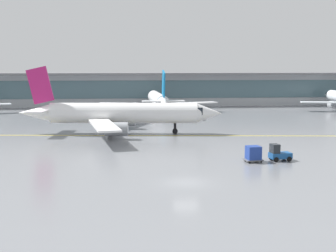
% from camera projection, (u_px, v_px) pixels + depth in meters
% --- Properties ---
extents(ground_plane, '(400.00, 400.00, 0.00)m').
position_uv_depth(ground_plane, '(186.00, 182.00, 45.26)').
color(ground_plane, slate).
extents(taxiway_centreline_stripe, '(109.35, 12.66, 0.01)m').
position_uv_depth(taxiway_centreline_stripe, '(124.00, 135.00, 75.90)').
color(taxiway_centreline_stripe, yellow).
rests_on(taxiway_centreline_stripe, ground_plane).
extents(terminal_concourse, '(190.41, 11.00, 9.60)m').
position_uv_depth(terminal_concourse, '(145.00, 89.00, 132.57)').
color(terminal_concourse, '#B2B7BC').
rests_on(terminal_concourse, ground_plane).
extents(gate_airplane_1, '(29.97, 32.18, 10.68)m').
position_uv_depth(gate_airplane_1, '(158.00, 100.00, 112.95)').
color(gate_airplane_1, white).
rests_on(gate_airplane_1, ground_plane).
extents(taxiing_regional_jet, '(34.87, 32.23, 11.55)m').
position_uv_depth(taxiing_regional_jet, '(121.00, 114.00, 77.42)').
color(taxiing_regional_jet, white).
rests_on(taxiing_regional_jet, ground_plane).
extents(baggage_tug, '(2.75, 1.88, 2.10)m').
position_uv_depth(baggage_tug, '(279.00, 154.00, 55.54)').
color(baggage_tug, '#194C8C').
rests_on(baggage_tug, ground_plane).
extents(cargo_dolly_lead, '(2.28, 1.84, 1.94)m').
position_uv_depth(cargo_dolly_lead, '(253.00, 153.00, 54.81)').
color(cargo_dolly_lead, '#595B60').
rests_on(cargo_dolly_lead, ground_plane).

